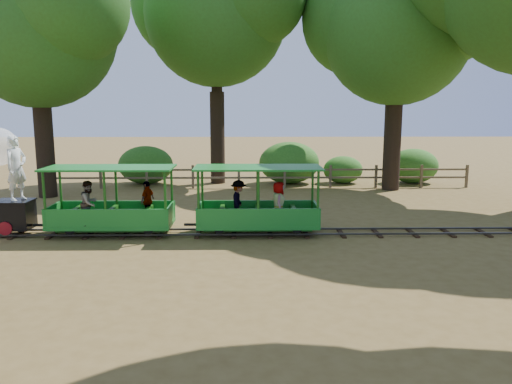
{
  "coord_description": "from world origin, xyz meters",
  "views": [
    {
      "loc": [
        -0.6,
        -13.5,
        3.53
      ],
      "look_at": [
        -0.38,
        0.5,
        1.11
      ],
      "focal_mm": 35.0,
      "sensor_mm": 36.0,
      "label": 1
    }
  ],
  "objects": [
    {
      "name": "shrub_mid_w",
      "position": [
        1.29,
        9.3,
        0.96
      ],
      "size": [
        2.77,
        2.13,
        1.92
      ],
      "primitive_type": "ellipsoid",
      "color": "#2D6B1E",
      "rests_on": "ground"
    },
    {
      "name": "track",
      "position": [
        0.0,
        0.0,
        0.07
      ],
      "size": [
        22.0,
        1.0,
        0.1
      ],
      "color": "#3F3D3A",
      "rests_on": "ground"
    },
    {
      "name": "carriage_rear",
      "position": [
        -0.37,
        -0.03,
        0.77
      ],
      "size": [
        3.46,
        1.41,
        1.8
      ],
      "color": "#1B7E28",
      "rests_on": "track"
    },
    {
      "name": "shrub_west",
      "position": [
        -5.29,
        9.3,
        0.87
      ],
      "size": [
        2.51,
        1.93,
        1.74
      ],
      "primitive_type": "ellipsoid",
      "color": "#2D6B1E",
      "rests_on": "ground"
    },
    {
      "name": "fence",
      "position": [
        0.0,
        8.0,
        0.58
      ],
      "size": [
        18.1,
        0.1,
        1.0
      ],
      "color": "brown",
      "rests_on": "ground"
    },
    {
      "name": "oak_nw",
      "position": [
        -8.53,
        6.08,
        6.69
      ],
      "size": [
        7.4,
        6.51,
        9.36
      ],
      "color": "#2D2116",
      "rests_on": "ground"
    },
    {
      "name": "oak_nc",
      "position": [
        -2.03,
        9.59,
        7.81
      ],
      "size": [
        7.86,
        6.92,
        10.64
      ],
      "color": "#2D2116",
      "rests_on": "ground"
    },
    {
      "name": "shrub_mid_e",
      "position": [
        3.79,
        9.3,
        0.63
      ],
      "size": [
        1.82,
        1.4,
        1.26
      ],
      "primitive_type": "ellipsoid",
      "color": "#2D6B1E",
      "rests_on": "ground"
    },
    {
      "name": "carriage_front",
      "position": [
        -4.35,
        -0.03,
        0.77
      ],
      "size": [
        3.46,
        1.41,
        1.8
      ],
      "color": "#1B7E28",
      "rests_on": "track"
    },
    {
      "name": "shrub_east",
      "position": [
        7.05,
        9.3,
        0.8
      ],
      "size": [
        2.31,
        1.77,
        1.6
      ],
      "primitive_type": "ellipsoid",
      "color": "#2D6B1E",
      "rests_on": "ground"
    },
    {
      "name": "oak_ne",
      "position": [
        5.47,
        7.58,
        6.88
      ],
      "size": [
        7.59,
        6.68,
        9.61
      ],
      "color": "#2D2116",
      "rests_on": "ground"
    },
    {
      "name": "ground",
      "position": [
        0.0,
        0.0,
        0.0
      ],
      "size": [
        90.0,
        90.0,
        0.0
      ],
      "primitive_type": "plane",
      "color": "olive",
      "rests_on": "ground"
    }
  ]
}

